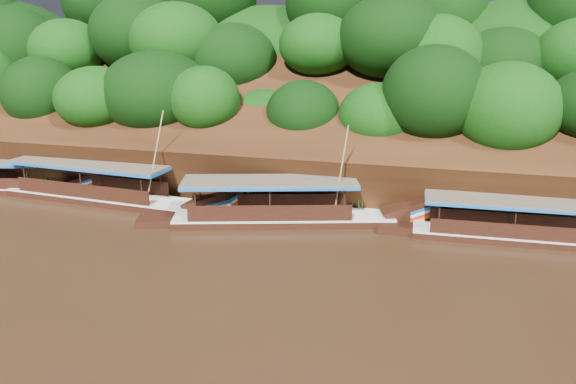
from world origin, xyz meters
name	(u,v)px	position (x,y,z in m)	size (l,w,h in m)	color
ground	(287,274)	(0.00, 0.00, 0.00)	(160.00, 160.00, 0.00)	black
riverbank	(358,144)	(-0.01, 22.73, 1.89)	(120.00, 30.06, 19.40)	black
boat_0	(540,233)	(12.32, 7.67, 0.53)	(14.45, 2.78, 6.69)	black
boat_1	(297,213)	(-1.34, 7.25, 0.61)	(15.67, 6.58, 6.64)	black
boat_2	(115,195)	(-14.13, 7.83, 0.61)	(17.24, 3.76, 6.98)	black
boat_3	(5,185)	(-23.35, 8.27, 0.51)	(12.65, 4.86, 2.67)	black
reeds	(269,196)	(-3.78, 9.38, 0.87)	(50.98, 2.52, 2.05)	#27691A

